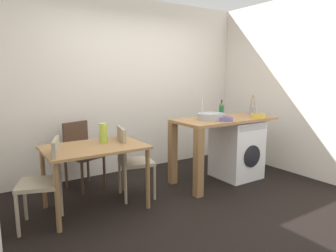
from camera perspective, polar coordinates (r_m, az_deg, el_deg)
The scene contains 18 objects.
ground_plane at distance 3.68m, azimuth 4.72°, elevation -14.96°, with size 5.46×5.46×0.00m, color black.
wall_back at distance 4.85m, azimuth -7.93°, elevation 7.41°, with size 4.60×0.10×2.70m, color silver.
wall_counter_side at distance 4.97m, azimuth 25.08°, elevation 6.66°, with size 0.10×3.80×2.70m, color silver.
dining_table at distance 3.52m, azimuth -13.71°, elevation -5.22°, with size 1.10×0.76×0.74m.
chair_person_seat at distance 3.31m, azimuth -22.00°, elevation -9.07°, with size 0.51×0.51×0.90m.
chair_opposite at distance 3.79m, azimuth -7.12°, elevation -6.08°, with size 0.48×0.48×0.90m.
chair_spare_by_wall at distance 4.29m, azimuth -16.13°, elevation -4.55°, with size 0.51×0.51×0.90m.
kitchen_counter at distance 4.27m, azimuth 8.54°, elevation -0.85°, with size 1.50×0.68×0.92m.
washing_machine at distance 4.66m, azimuth 12.84°, elevation -4.28°, with size 0.60×0.61×0.86m.
sink_basin at distance 4.20m, azimuth 8.09°, elevation 1.81°, with size 0.38×0.38×0.09m, color #9EA0A5.
tap at distance 4.33m, azimuth 6.55°, elevation 3.33°, with size 0.02×0.02×0.28m, color #B2B2B7.
bottle_tall_green at distance 4.41m, azimuth 10.04°, elevation 2.90°, with size 0.06×0.06×0.23m.
bottle_squat_brown at distance 4.52m, azimuth 10.09°, elevation 3.15°, with size 0.07×0.07×0.25m.
mixing_bowl at distance 4.12m, azimuth 10.85°, elevation 1.37°, with size 0.19×0.19×0.05m.
utensil_crock at distance 4.86m, azimuth 15.67°, elevation 2.89°, with size 0.11×0.11×0.30m.
colander at distance 4.56m, azimuth 16.69°, elevation 1.92°, with size 0.20×0.20×0.06m.
vase at distance 3.61m, azimuth -12.14°, elevation -1.32°, with size 0.09×0.09×0.23m, color #A8C63D.
scissors at distance 4.28m, azimuth 11.10°, elevation 1.31°, with size 0.15×0.06×0.01m.
Camera 1 is at (-2.06, -2.63, 1.53)m, focal length 32.21 mm.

